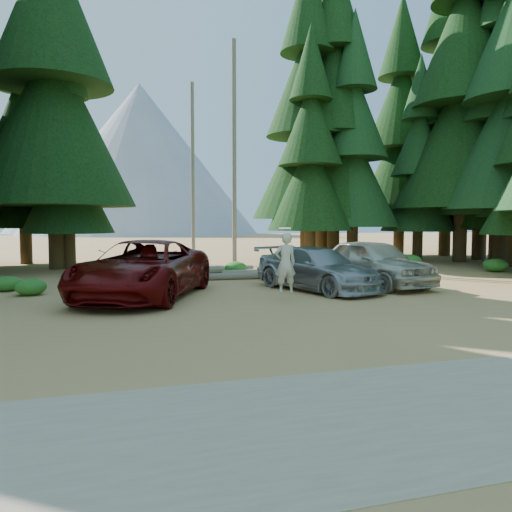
% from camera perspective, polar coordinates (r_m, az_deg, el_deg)
% --- Properties ---
extents(ground, '(160.00, 160.00, 0.00)m').
position_cam_1_polar(ground, '(13.31, 9.25, -6.33)').
color(ground, tan).
rests_on(ground, ground).
extents(forest_belt_north, '(36.00, 7.00, 22.00)m').
position_cam_1_polar(forest_belt_north, '(27.50, -4.34, -0.97)').
color(forest_belt_north, black).
rests_on(forest_belt_north, ground).
extents(snag_front, '(0.24, 0.24, 12.00)m').
position_cam_1_polar(snag_front, '(27.33, -2.51, 11.62)').
color(snag_front, gray).
rests_on(snag_front, ground).
extents(snag_back, '(0.20, 0.20, 10.00)m').
position_cam_1_polar(snag_back, '(28.28, -7.23, 9.29)').
color(snag_back, gray).
rests_on(snag_back, ground).
extents(mountain_peak, '(48.00, 50.00, 28.00)m').
position_cam_1_polar(mountain_peak, '(100.62, -14.66, 9.76)').
color(mountain_peak, '#96999E').
rests_on(mountain_peak, ground).
extents(red_pickup, '(5.30, 7.08, 1.79)m').
position_cam_1_polar(red_pickup, '(15.83, -12.77, -1.47)').
color(red_pickup, '#5F0808').
rests_on(red_pickup, ground).
extents(silver_minivan_center, '(3.64, 5.48, 1.47)m').
position_cam_1_polar(silver_minivan_center, '(17.32, 6.98, -1.46)').
color(silver_minivan_center, '#A6A9AF').
rests_on(silver_minivan_center, ground).
extents(silver_minivan_right, '(3.04, 5.40, 1.73)m').
position_cam_1_polar(silver_minivan_right, '(18.74, 13.23, -0.72)').
color(silver_minivan_right, beige).
rests_on(silver_minivan_right, ground).
extents(frisbee_player, '(0.69, 0.47, 1.99)m').
position_cam_1_polar(frisbee_player, '(14.93, 3.37, -0.80)').
color(frisbee_player, beige).
rests_on(frisbee_player, ground).
extents(log_left, '(4.83, 0.53, 0.34)m').
position_cam_1_polar(log_left, '(22.75, -6.29, -1.58)').
color(log_left, gray).
rests_on(log_left, ground).
extents(log_mid, '(3.34, 0.45, 0.27)m').
position_cam_1_polar(log_mid, '(20.31, -2.62, -2.33)').
color(log_mid, gray).
rests_on(log_mid, ground).
extents(log_right, '(4.93, 0.85, 0.31)m').
position_cam_1_polar(log_right, '(21.85, 2.22, -1.83)').
color(log_right, gray).
rests_on(log_right, ground).
extents(shrub_far_left, '(0.94, 0.94, 0.52)m').
position_cam_1_polar(shrub_far_left, '(18.99, -26.60, -2.82)').
color(shrub_far_left, '#236E21').
rests_on(shrub_far_left, ground).
extents(shrub_left, '(1.02, 1.02, 0.56)m').
position_cam_1_polar(shrub_left, '(20.37, -15.39, -2.05)').
color(shrub_left, '#236E21').
rests_on(shrub_left, ground).
extents(shrub_center_left, '(1.01, 1.01, 0.56)m').
position_cam_1_polar(shrub_center_left, '(22.57, -2.33, -1.33)').
color(shrub_center_left, '#236E21').
rests_on(shrub_center_left, ground).
extents(shrub_center_right, '(0.84, 0.84, 0.46)m').
position_cam_1_polar(shrub_center_right, '(21.52, 9.62, -1.77)').
color(shrub_center_right, '#236E21').
rests_on(shrub_center_right, ground).
extents(shrub_right, '(0.94, 0.94, 0.52)m').
position_cam_1_polar(shrub_right, '(24.69, 11.26, -0.99)').
color(shrub_right, '#236E21').
rests_on(shrub_right, ground).
extents(shrub_far_right, '(1.30, 1.30, 0.71)m').
position_cam_1_polar(shrub_far_right, '(26.20, 17.07, -0.59)').
color(shrub_far_right, '#236E21').
rests_on(shrub_far_right, ground).
extents(shrub_edge_west, '(0.97, 0.97, 0.53)m').
position_cam_1_polar(shrub_edge_west, '(17.61, -24.36, -3.23)').
color(shrub_edge_west, '#236E21').
rests_on(shrub_edge_west, ground).
extents(shrub_edge_east, '(1.13, 1.13, 0.62)m').
position_cam_1_polar(shrub_edge_east, '(26.02, 25.69, -0.95)').
color(shrub_edge_east, '#236E21').
rests_on(shrub_edge_east, ground).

